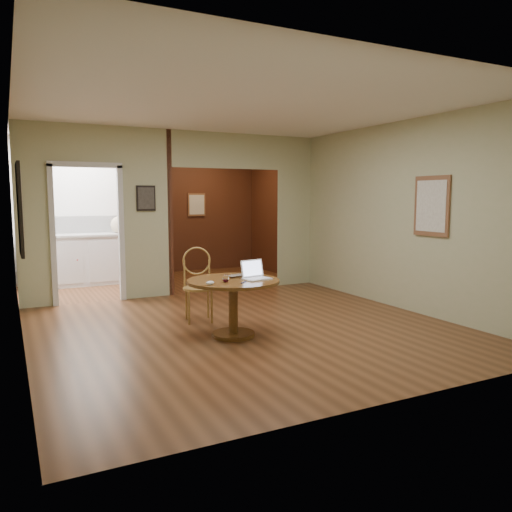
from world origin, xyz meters
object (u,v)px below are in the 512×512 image
open_laptop (255,274)px  closed_laptop (241,276)px  chair (198,280)px  dining_table (233,294)px

open_laptop → closed_laptop: open_laptop is taller
open_laptop → closed_laptop: 0.21m
chair → open_laptop: 1.05m
chair → open_laptop: bearing=-57.8°
dining_table → open_laptop: bearing=-12.5°
open_laptop → closed_laptop: (-0.10, 0.18, -0.05)m
chair → closed_laptop: chair is taller
chair → open_laptop: chair is taller
chair → closed_laptop: 0.84m
dining_table → open_laptop: open_laptop is taller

